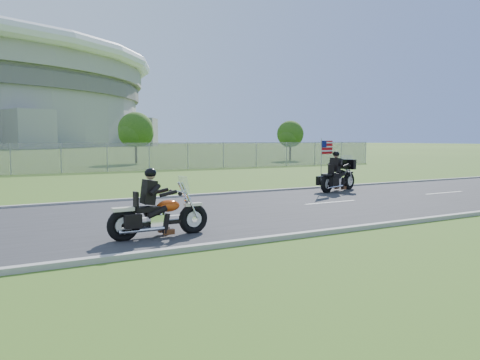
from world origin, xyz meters
TOP-DOWN VIEW (x-y plane):
  - ground at (0.00, 0.00)m, footprint 420.00×420.00m
  - road at (0.00, 0.00)m, footprint 120.00×8.00m
  - curb_north at (0.00, 4.05)m, footprint 120.00×0.18m
  - curb_south at (0.00, -4.05)m, footprint 120.00×0.18m
  - fence at (-5.00, 20.00)m, footprint 60.00×0.03m
  - tree_fence_near at (6.04, 30.04)m, footprint 3.52×3.28m
  - tree_fence_far at (22.04, 28.03)m, footprint 3.08×2.87m
  - motorcycle_lead at (-3.19, -2.59)m, footprint 2.40×0.59m
  - motorcycle_follow at (6.67, 2.71)m, footprint 2.53×1.25m

SIDE VIEW (x-z plane):
  - ground at x=0.00m, z-range 0.00..0.00m
  - road at x=0.00m, z-range 0.00..0.04m
  - curb_north at x=0.00m, z-range -0.01..0.11m
  - curb_south at x=0.00m, z-range -0.01..0.11m
  - motorcycle_lead at x=-3.19m, z-range -0.30..1.32m
  - motorcycle_follow at x=6.67m, z-range -0.49..1.68m
  - fence at x=-5.00m, z-range 0.00..2.00m
  - tree_fence_far at x=22.04m, z-range 0.54..4.74m
  - tree_fence_near at x=6.04m, z-range 0.60..5.35m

